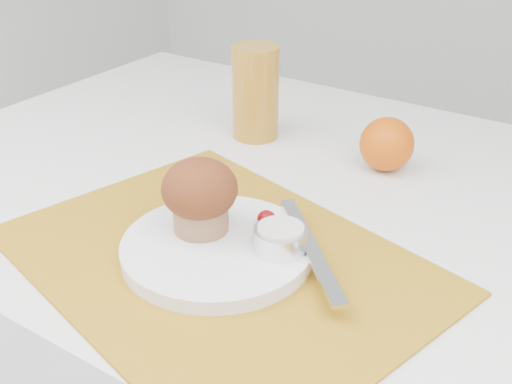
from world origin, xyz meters
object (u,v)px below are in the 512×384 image
Objects in this scene: plate at (217,248)px; orange at (387,144)px; muffin at (200,194)px; juice_glass at (255,93)px.

orange is at bearing 78.48° from plate.
muffin is (-0.03, 0.01, 0.05)m from plate.
orange is 0.32m from muffin.
juice_glass reaches higher than orange.
muffin is (-0.10, -0.31, 0.03)m from orange.
orange is 0.23m from juice_glass.
orange reaches higher than plate.
orange is at bearing 1.19° from juice_glass.
orange is 0.53× the size of juice_glass.
plate is 0.06m from muffin.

